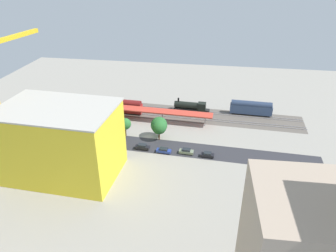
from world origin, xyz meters
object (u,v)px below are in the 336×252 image
object	(u,v)px
platform_canopy_near	(142,109)
construction_building	(61,142)
locomotive	(192,107)
traffic_light	(86,123)
street_tree_2	(159,127)
parked_car_1	(186,152)
parked_car_3	(142,147)
street_tree_3	(125,124)
box_truck_0	(72,139)
street_tree_0	(159,125)
tower_crane	(0,91)
parked_car_2	(164,151)
parked_car_0	(207,155)
freight_coach_far	(118,105)
street_tree_1	(55,115)
box_truck_1	(71,138)
passenger_coach	(251,108)

from	to	relation	value
platform_canopy_near	construction_building	distance (m)	39.35
locomotive	traffic_light	distance (m)	42.56
locomotive	street_tree_2	world-z (taller)	street_tree_2
platform_canopy_near	traffic_light	world-z (taller)	traffic_light
locomotive	parked_car_1	size ratio (longest dim) A/B	3.11
parked_car_3	street_tree_3	distance (m)	11.33
parked_car_1	box_truck_0	bearing A→B (deg)	0.23
construction_building	street_tree_0	distance (m)	33.42
tower_crane	construction_building	bearing A→B (deg)	161.04
platform_canopy_near	parked_car_2	world-z (taller)	platform_canopy_near
parked_car_2	traffic_light	xyz separation A→B (m)	(28.54, -7.98, 3.52)
parked_car_0	traffic_light	distance (m)	43.25
freight_coach_far	parked_car_2	size ratio (longest dim) A/B	4.19
street_tree_2	parked_car_3	bearing A→B (deg)	58.63
freight_coach_far	street_tree_3	world-z (taller)	street_tree_3
parked_car_0	street_tree_1	bearing A→B (deg)	-9.60
freight_coach_far	parked_car_1	distance (m)	39.91
street_tree_1	traffic_light	bearing A→B (deg)	175.43
street_tree_3	street_tree_0	bearing A→B (deg)	-175.07
freight_coach_far	box_truck_1	xyz separation A→B (m)	(8.23, 25.54, -1.22)
parked_car_3	street_tree_3	world-z (taller)	street_tree_3
parked_car_2	passenger_coach	bearing A→B (deg)	-131.48
locomotive	street_tree_0	xyz separation A→B (m)	(9.14, 23.42, 2.92)
parked_car_0	box_truck_0	bearing A→B (deg)	-0.87
parked_car_3	tower_crane	bearing A→B (deg)	12.74
passenger_coach	box_truck_0	world-z (taller)	passenger_coach
parked_car_2	street_tree_2	world-z (taller)	street_tree_2
construction_building	street_tree_0	bearing A→B (deg)	-130.24
street_tree_0	traffic_light	distance (m)	25.37
passenger_coach	construction_building	size ratio (longest dim) A/B	0.54
parked_car_1	street_tree_1	distance (m)	48.55
parked_car_2	parked_car_1	bearing A→B (deg)	-175.24
passenger_coach	construction_building	bearing A→B (deg)	40.92
passenger_coach	street_tree_2	size ratio (longest dim) A/B	2.24
locomotive	passenger_coach	distance (m)	23.15
parked_car_1	box_truck_1	world-z (taller)	box_truck_1
platform_canopy_near	box_truck_0	xyz separation A→B (m)	(18.63, 21.39, -2.45)
street_tree_1	traffic_light	size ratio (longest dim) A/B	1.38
parked_car_0	street_tree_0	world-z (taller)	street_tree_0
freight_coach_far	box_truck_1	size ratio (longest dim) A/B	1.96
passenger_coach	street_tree_2	world-z (taller)	street_tree_2
parked_car_3	street_tree_2	xyz separation A→B (m)	(-4.29, -7.03, 3.95)
freight_coach_far	street_tree_3	bearing A→B (deg)	114.63
street_tree_0	parked_car_3	bearing A→B (deg)	64.86
passenger_coach	parked_car_0	world-z (taller)	passenger_coach
freight_coach_far	street_tree_0	bearing A→B (deg)	139.17
platform_canopy_near	tower_crane	xyz separation A→B (m)	(33.54, 29.62, 16.93)
box_truck_0	traffic_light	world-z (taller)	traffic_light
platform_canopy_near	parked_car_0	size ratio (longest dim) A/B	12.81
traffic_light	parked_car_0	bearing A→B (deg)	169.01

